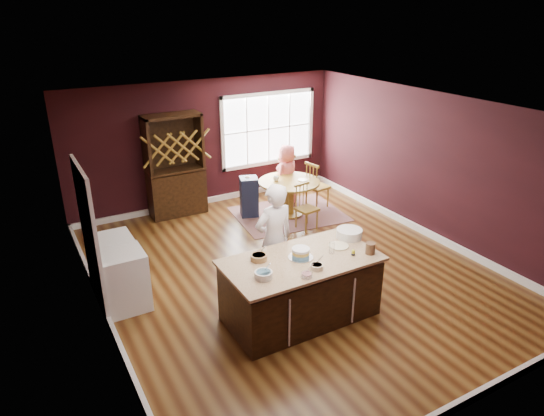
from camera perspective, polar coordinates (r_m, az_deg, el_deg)
The scene contains 28 objects.
room_shell at distance 7.58m, azimuth 2.39°, elevation 1.54°, with size 7.00×7.00×7.00m.
window at distance 11.12m, azimuth -0.45°, elevation 9.30°, with size 2.36×0.10×1.66m, color white, non-canonical shape.
doorway at distance 7.31m, azimuth -20.59°, elevation -3.61°, with size 0.08×1.26×2.13m, color white, non-canonical shape.
kitchen_island at distance 6.84m, azimuth 3.36°, elevation -9.55°, with size 2.13×1.12×0.92m.
dining_table at distance 10.06m, azimuth 2.02°, elevation 2.05°, with size 1.27×1.27×0.75m.
baker at distance 7.20m, azimuth 0.25°, elevation -3.75°, with size 0.64×0.42×1.76m, color silver.
layer_cake at distance 6.60m, azimuth 3.40°, elevation -5.31°, with size 0.34×0.34×0.14m, color white, non-canonical shape.
bowl_blue at distance 6.14m, azimuth -1.00°, elevation -7.86°, with size 0.23×0.23×0.09m, color beige.
bowl_yellow at distance 6.54m, azimuth -1.56°, elevation -5.83°, with size 0.22×0.22×0.08m, color #9E7038.
bowl_pink at distance 6.18m, azimuth 4.10°, elevation -7.88°, with size 0.16×0.16×0.06m, color silver.
bowl_olive at distance 6.37m, azimuth 5.28°, elevation -6.89°, with size 0.17×0.17×0.07m, color beige.
drinking_glass at distance 6.75m, azimuth 7.05°, elevation -4.68°, with size 0.08×0.08×0.16m, color silver.
dinner_plate at distance 6.97m, azimuth 7.86°, elevation -4.44°, with size 0.28×0.28×0.02m, color beige.
white_tub at distance 7.23m, azimuth 9.08°, elevation -2.97°, with size 0.38×0.38×0.13m, color silver.
stoneware_crock at distance 6.82m, azimuth 11.50°, elevation -4.67°, with size 0.13×0.13×0.16m, color #48371E.
toy_figurine at distance 6.75m, azimuth 9.54°, elevation -5.20°, with size 0.05×0.05×0.09m, color yellow, non-canonical shape.
rug at distance 10.26m, azimuth 1.97°, elevation -0.71°, with size 2.20×1.70×0.01m, color brown.
chair_east at distance 10.50m, azimuth 5.38°, elevation 2.78°, with size 0.44×0.41×1.04m, color #955937, non-canonical shape.
chair_south at distance 9.46m, azimuth 4.12°, elevation 0.12°, with size 0.38×0.37×0.91m, color brown, non-canonical shape.
chair_north at distance 10.84m, azimuth 1.20°, elevation 3.69°, with size 0.46×0.44×1.09m, color brown, non-canonical shape.
seated_woman at distance 10.55m, azimuth 1.76°, elevation 3.89°, with size 0.66×0.43×1.35m, color #D55E5C.
high_chair at distance 10.05m, azimuth -2.72°, elevation 1.42°, with size 0.35×0.35×0.87m, color black, non-canonical shape.
toddler at distance 9.91m, azimuth -2.73°, elevation 3.41°, with size 0.18×0.14×0.26m, color #8CA5BF, non-canonical shape.
table_plate at distance 10.03m, azimuth 3.66°, elevation 3.32°, with size 0.20×0.20×0.02m, color beige.
table_cup at distance 9.97m, azimuth 0.47°, elevation 3.49°, with size 0.12×0.12×0.10m, color silver.
hutch at distance 10.13m, azimuth -11.34°, elevation 4.90°, with size 1.16×0.48×2.12m, color black.
washer at distance 7.34m, azimuth -16.98°, elevation -8.15°, with size 0.61×0.59×0.89m, color white.
dryer at distance 7.90m, azimuth -18.07°, elevation -6.08°, with size 0.59×0.58×0.86m, color white.
Camera 1 is at (-3.74, -5.99, 4.10)m, focal length 32.00 mm.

